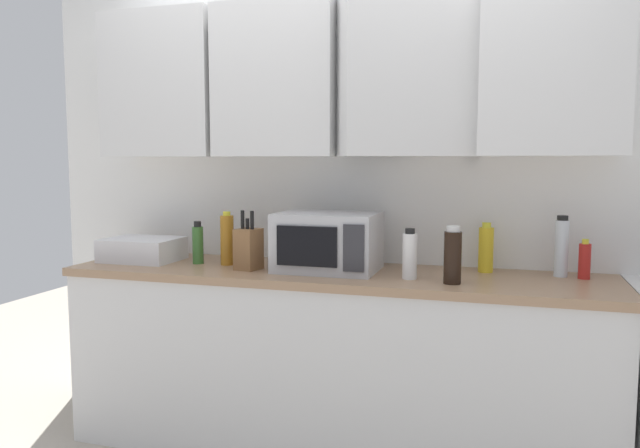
% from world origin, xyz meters
% --- Properties ---
extents(wall_back_with_cabinets, '(3.48, 0.56, 2.60)m').
position_xyz_m(wall_back_with_cabinets, '(0.00, -0.07, 1.58)').
color(wall_back_with_cabinets, white).
rests_on(wall_back_with_cabinets, ground_plane).
extents(counter_run, '(2.61, 0.63, 0.90)m').
position_xyz_m(counter_run, '(0.00, -0.30, 0.45)').
color(counter_run, silver).
rests_on(counter_run, ground_plane).
extents(microwave, '(0.48, 0.37, 0.28)m').
position_xyz_m(microwave, '(-0.03, -0.29, 1.04)').
color(microwave, '#B7B7BC').
rests_on(microwave, counter_run).
extents(dish_rack, '(0.38, 0.30, 0.12)m').
position_xyz_m(dish_rack, '(-1.05, -0.30, 0.96)').
color(dish_rack, silver).
rests_on(dish_rack, counter_run).
extents(knife_block, '(0.12, 0.14, 0.29)m').
position_xyz_m(knife_block, '(-0.41, -0.38, 1.00)').
color(knife_block, brown).
rests_on(knife_block, counter_run).
extents(bottle_amber_vinegar, '(0.07, 0.07, 0.27)m').
position_xyz_m(bottle_amber_vinegar, '(-0.56, -0.29, 1.03)').
color(bottle_amber_vinegar, '#AD701E').
rests_on(bottle_amber_vinegar, counter_run).
extents(bottle_soy_dark, '(0.08, 0.08, 0.25)m').
position_xyz_m(bottle_soy_dark, '(0.58, -0.45, 1.02)').
color(bottle_soy_dark, black).
rests_on(bottle_soy_dark, counter_run).
extents(bottle_green_oil, '(0.06, 0.06, 0.22)m').
position_xyz_m(bottle_green_oil, '(-0.72, -0.30, 1.00)').
color(bottle_green_oil, '#386B2D').
rests_on(bottle_green_oil, counter_run).
extents(bottle_yellow_mustard, '(0.07, 0.07, 0.24)m').
position_xyz_m(bottle_yellow_mustard, '(0.70, -0.12, 1.01)').
color(bottle_yellow_mustard, gold).
rests_on(bottle_yellow_mustard, counter_run).
extents(bottle_clear_tall, '(0.06, 0.06, 0.28)m').
position_xyz_m(bottle_clear_tall, '(1.04, -0.13, 1.04)').
color(bottle_clear_tall, silver).
rests_on(bottle_clear_tall, counter_run).
extents(bottle_red_sauce, '(0.05, 0.05, 0.18)m').
position_xyz_m(bottle_red_sauce, '(1.13, -0.16, 0.98)').
color(bottle_red_sauce, red).
rests_on(bottle_red_sauce, counter_run).
extents(bottle_white_jar, '(0.06, 0.06, 0.23)m').
position_xyz_m(bottle_white_jar, '(0.38, -0.39, 1.01)').
color(bottle_white_jar, white).
rests_on(bottle_white_jar, counter_run).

